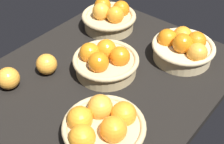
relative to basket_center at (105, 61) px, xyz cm
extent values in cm
cube|color=black|center=(0.08, -1.09, -6.09)|extent=(84.00, 72.00, 3.00)
cylinder|color=tan|center=(0.25, -0.15, -1.90)|extent=(21.06, 21.06, 5.38)
torus|color=tan|center=(0.25, -0.15, 0.80)|extent=(22.80, 22.80, 1.75)
sphere|color=orange|center=(-4.73, -0.70, 2.93)|extent=(6.97, 6.97, 6.97)
sphere|color=orange|center=(2.46, -4.30, 2.61)|extent=(6.97, 6.97, 6.97)
sphere|color=orange|center=(2.44, 1.66, 2.89)|extent=(6.97, 6.97, 6.97)
sphere|color=orange|center=(-2.58, 4.82, 2.79)|extent=(6.97, 6.97, 6.97)
cylinder|color=tan|center=(22.40, 17.21, -1.75)|extent=(20.29, 20.29, 5.67)
torus|color=tan|center=(22.40, 17.21, 1.08)|extent=(22.42, 22.42, 2.13)
sphere|color=#F49E33|center=(19.82, 19.17, 3.62)|extent=(7.07, 7.07, 7.07)
sphere|color=orange|center=(27.66, 15.06, 2.77)|extent=(7.07, 7.07, 7.07)
sphere|color=orange|center=(21.64, 13.24, 3.40)|extent=(7.07, 7.07, 7.07)
sphere|color=orange|center=(25.50, 23.21, 2.40)|extent=(7.07, 7.07, 7.07)
cylinder|color=#D3BC8C|center=(23.59, -16.77, -1.83)|extent=(20.96, 20.96, 5.52)
torus|color=#D3BC8C|center=(23.59, -16.77, 0.93)|extent=(22.78, 22.78, 1.83)
sphere|color=orange|center=(26.55, -14.33, 2.72)|extent=(7.03, 7.03, 7.03)
sphere|color=orange|center=(21.20, -17.22, 3.63)|extent=(7.03, 7.03, 7.03)
sphere|color=orange|center=(25.87, -20.13, 3.26)|extent=(7.03, 7.03, 7.03)
sphere|color=orange|center=(22.29, -10.53, 2.18)|extent=(7.03, 7.03, 7.03)
sphere|color=#F49E33|center=(21.19, -23.17, 2.28)|extent=(7.03, 7.03, 7.03)
cylinder|color=tan|center=(-21.92, -18.18, -2.15)|extent=(21.41, 21.41, 4.88)
torus|color=tan|center=(-21.92, -18.18, 0.29)|extent=(23.11, 23.11, 1.70)
sphere|color=orange|center=(-22.58, -22.04, 2.49)|extent=(7.21, 7.21, 7.21)
sphere|color=orange|center=(-16.07, -20.37, 1.51)|extent=(7.21, 7.21, 7.21)
sphere|color=orange|center=(-28.99, -16.81, 1.22)|extent=(7.21, 7.21, 7.21)
sphere|color=#F49E33|center=(-18.64, -14.00, 2.16)|extent=(7.21, 7.21, 7.21)
sphere|color=orange|center=(-25.04, -12.22, 1.52)|extent=(7.21, 7.21, 7.21)
sphere|color=#F49E33|center=(-13.20, 15.29, -0.97)|extent=(7.23, 7.23, 7.23)
sphere|color=#F49E33|center=(-26.00, 19.29, -0.91)|extent=(7.36, 7.36, 7.36)
camera|label=1|loc=(-61.70, -53.81, 65.26)|focal=49.08mm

